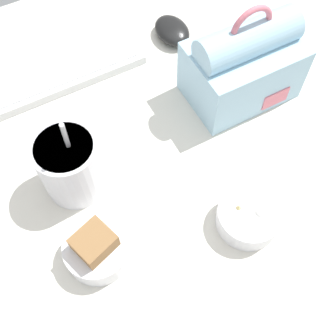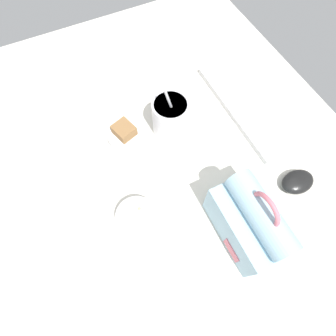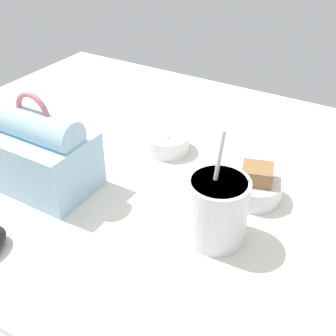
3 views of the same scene
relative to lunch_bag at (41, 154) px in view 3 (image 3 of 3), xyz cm
name	(u,v)px [view 3 (image 3 of 3)]	position (x,y,z in cm)	size (l,w,h in cm)	color
desk_surface	(174,200)	(-23.49, -9.70, -8.34)	(140.00, 110.00, 2.00)	silver
lunch_bag	(41,154)	(0.00, 0.00, 0.00)	(19.50, 13.64, 19.94)	#9EC6DB
soup_cup	(217,209)	(-35.01, -3.81, -1.32)	(10.16, 10.16, 19.33)	silver
bento_bowl_sandwich	(255,187)	(-36.86, -17.15, -4.69)	(10.09, 10.09, 7.10)	silver
bento_bowl_snacks	(167,142)	(-13.63, -23.49, -5.21)	(10.15, 10.15, 4.77)	silver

